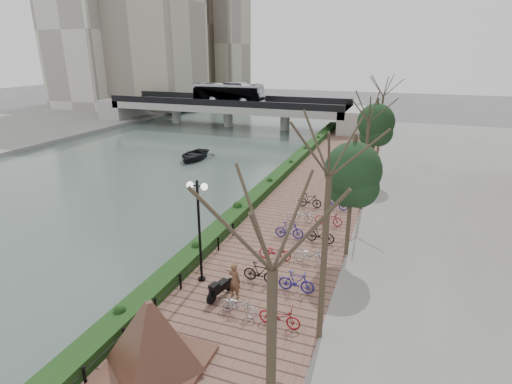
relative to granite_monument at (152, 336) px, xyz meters
The scene contains 14 objects.
ground 3.94m from the granite_monument, 152.95° to the left, with size 220.00×220.00×0.00m, color #59595B.
river_water 32.21m from the granite_monument, 124.25° to the left, with size 30.00×130.00×0.02m, color #4C5F58.
promenade 19.17m from the granite_monument, 87.29° to the left, with size 8.00×75.00×0.50m, color brown.
hedge 21.75m from the granite_monument, 96.60° to the left, with size 1.10×56.00×0.60m, color #163714.
chain_fence 4.09m from the granite_monument, 115.36° to the left, with size 0.10×14.10×0.70m.
granite_monument is the anchor object (origin of this frame).
lamppost 6.13m from the granite_monument, 101.66° to the left, with size 1.02×0.32×4.96m.
motorcycle 4.74m from the granite_monument, 86.51° to the left, with size 0.49×1.56×0.98m, color black, non-canonical shape.
pedestrian 4.96m from the granite_monument, 79.72° to the left, with size 0.61×0.40×1.66m, color brown.
bicycle_parking 10.35m from the granite_monument, 76.53° to the left, with size 2.40×14.69×1.00m.
street_trees 15.19m from the granite_monument, 71.04° to the left, with size 3.20×37.12×6.80m.
bridge 49.98m from the granite_monument, 111.19° to the left, with size 36.00×10.77×6.50m.
boat 30.14m from the granite_monument, 116.24° to the left, with size 3.44×4.81×1.00m, color black.
far_buildings 82.24m from the granite_monument, 123.55° to the left, with size 35.00×38.00×38.00m.
Camera 1 is at (10.09, -10.58, 10.73)m, focal length 28.00 mm.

